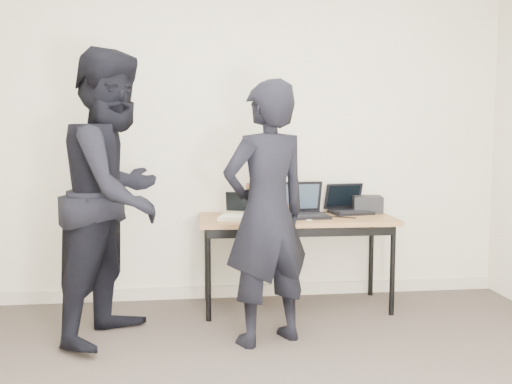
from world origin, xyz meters
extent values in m
cube|color=beige|center=(0.00, 2.27, 1.35)|extent=(4.50, 0.05, 2.70)
cube|color=brown|center=(0.45, 1.90, 0.70)|extent=(1.51, 0.68, 0.03)
cylinder|color=black|center=(-0.24, 1.65, 0.34)|extent=(0.04, 0.04, 0.68)
cylinder|color=black|center=(1.14, 1.62, 0.34)|extent=(0.04, 0.04, 0.68)
cylinder|color=black|center=(-0.23, 2.18, 0.34)|extent=(0.04, 0.04, 0.68)
cylinder|color=black|center=(1.15, 2.15, 0.34)|extent=(0.04, 0.04, 0.68)
cube|color=black|center=(0.44, 1.62, 0.64)|extent=(1.40, 0.05, 0.06)
cube|color=beige|center=(-0.01, 1.82, 0.74)|extent=(0.31, 0.28, 0.03)
cube|color=silver|center=(-0.02, 1.79, 0.75)|extent=(0.24, 0.18, 0.01)
cube|color=beige|center=(0.02, 1.94, 0.84)|extent=(0.27, 0.11, 0.18)
cube|color=black|center=(0.02, 1.93, 0.84)|extent=(0.23, 0.09, 0.15)
cube|color=beige|center=(0.02, 1.92, 0.75)|extent=(0.23, 0.08, 0.01)
cube|color=black|center=(0.52, 1.85, 0.73)|extent=(0.36, 0.29, 0.02)
cube|color=black|center=(0.52, 1.82, 0.75)|extent=(0.29, 0.16, 0.01)
cube|color=black|center=(0.50, 2.02, 0.86)|extent=(0.35, 0.10, 0.25)
cube|color=#26333F|center=(0.50, 2.01, 0.87)|extent=(0.30, 0.08, 0.20)
cube|color=black|center=(0.51, 1.98, 0.74)|extent=(0.31, 0.04, 0.02)
cube|color=black|center=(0.92, 2.01, 0.73)|extent=(0.35, 0.28, 0.02)
cube|color=black|center=(0.93, 1.99, 0.74)|extent=(0.28, 0.17, 0.01)
cube|color=black|center=(0.90, 2.16, 0.85)|extent=(0.33, 0.13, 0.22)
cube|color=black|center=(0.90, 2.16, 0.85)|extent=(0.28, 0.10, 0.18)
cube|color=black|center=(0.90, 2.13, 0.74)|extent=(0.29, 0.06, 0.02)
cube|color=brown|center=(0.27, 2.12, 0.84)|extent=(0.38, 0.22, 0.24)
cube|color=brown|center=(0.26, 2.06, 0.94)|extent=(0.37, 0.13, 0.07)
cube|color=brown|center=(0.43, 2.09, 0.82)|extent=(0.03, 0.10, 0.02)
ellipsoid|color=white|center=(0.30, 2.12, 1.00)|extent=(0.14, 0.11, 0.08)
cube|color=black|center=(1.08, 2.08, 0.79)|extent=(0.26, 0.23, 0.13)
cube|color=black|center=(0.23, 1.72, 0.73)|extent=(0.08, 0.06, 0.03)
cube|color=silver|center=(0.44, 1.78, 0.72)|extent=(0.19, 0.17, 0.01)
cube|color=silver|center=(0.22, 1.81, 0.72)|extent=(0.26, 0.11, 0.01)
cube|color=black|center=(0.64, 2.09, 0.72)|extent=(0.25, 0.01, 0.01)
cube|color=black|center=(0.75, 1.85, 0.72)|extent=(0.29, 0.19, 0.01)
imported|color=black|center=(0.12, 1.18, 0.85)|extent=(0.74, 0.63, 1.71)
imported|color=black|center=(-0.86, 1.42, 0.96)|extent=(1.04, 1.15, 1.92)
cube|color=#BDB09D|center=(0.00, 2.23, 0.05)|extent=(4.50, 0.03, 0.10)
camera|label=1|loc=(-0.39, -2.42, 1.38)|focal=40.00mm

